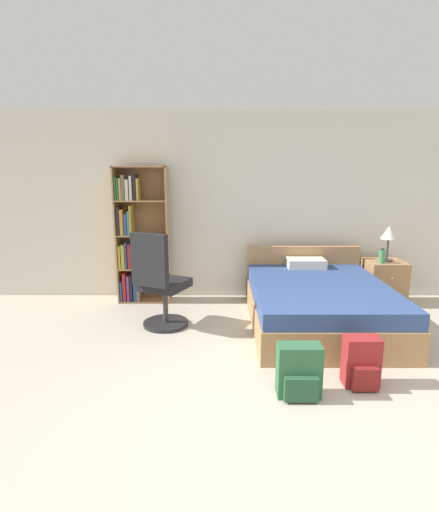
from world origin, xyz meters
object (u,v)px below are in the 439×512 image
Objects in this scene: bookshelf at (135,238)px; backpack_red at (360,363)px; backpack_green at (298,372)px; office_chair at (159,285)px; table_lamp at (387,234)px; bed at (316,303)px; water_bottle at (380,256)px; nightstand at (382,282)px.

backpack_red is at bearing -43.91° from bookshelf.
bookshelf is 4.23× the size of backpack_green.
office_chair is at bearing 146.36° from backpack_red.
backpack_green is at bearing -124.94° from table_lamp.
bed is at bearing 71.52° from backpack_green.
backpack_green is (1.33, -1.42, -0.32)m from office_chair.
water_bottle is (-0.12, -0.13, -0.27)m from table_lamp.
office_chair is at bearing -65.43° from bookshelf.
bookshelf is at bearing 136.09° from backpack_red.
bookshelf is 3.46m from nightstand.
backpack_green is (-0.52, -1.54, -0.06)m from bed.
water_bottle is (2.83, 0.78, 0.16)m from office_chair.
water_bottle is (0.99, 0.66, 0.42)m from bed.
table_lamp is 2.47× the size of water_bottle.
water_bottle is 0.44× the size of backpack_green.
water_bottle is at bearing 55.60° from backpack_green.
table_lamp is (3.41, -0.10, 0.06)m from bookshelf.
bookshelf is at bearing 114.57° from office_chair.
nightstand is at bearing 64.01° from backpack_red.
bed is 1.26m from water_bottle.
office_chair is at bearing -164.65° from water_bottle.
bookshelf is 3.09m from backpack_green.
bookshelf is 3.42m from table_lamp.
office_chair reaches higher than backpack_green.
bed is 1.52m from table_lamp.
table_lamp is at bearing 17.05° from office_chair.
backpack_green is at bearing -124.85° from nightstand.
table_lamp is 1.11× the size of backpack_red.
nightstand reaches higher than backpack_green.
nightstand is at bearing -142.24° from table_lamp.
nightstand is 2.40m from backpack_red.
bed is 1.78× the size of office_chair.
bookshelf is at bearing 126.43° from backpack_green.
backpack_red is at bearing -33.64° from office_chair.
bookshelf is at bearing 178.19° from nightstand.
table_lamp is (0.01, 0.01, 0.66)m from nightstand.
bookshelf is 9.53× the size of water_bottle.
office_chair is at bearing 133.13° from backpack_green.
bed is at bearing 91.94° from backpack_red.
nightstand is at bearing 16.95° from office_chair.
bed is 4.24× the size of table_lamp.
office_chair is at bearing -176.19° from bed.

